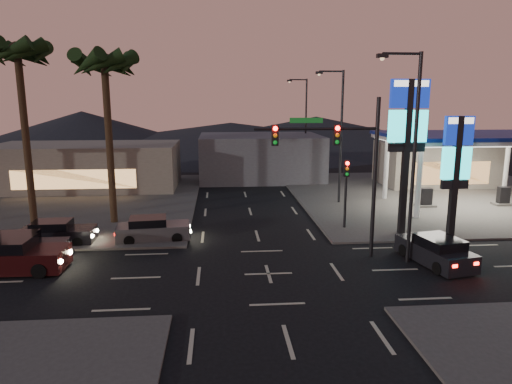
{
  "coord_description": "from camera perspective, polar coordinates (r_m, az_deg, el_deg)",
  "views": [
    {
      "loc": [
        -2.21,
        -19.69,
        7.86
      ],
      "look_at": [
        -0.22,
        4.22,
        3.0
      ],
      "focal_mm": 32.0,
      "sensor_mm": 36.0,
      "label": 1
    }
  ],
  "objects": [
    {
      "name": "ground",
      "position": [
        21.32,
        1.56,
        -10.19
      ],
      "size": [
        140.0,
        140.0,
        0.0
      ],
      "primitive_type": "plane",
      "color": "black",
      "rests_on": "ground"
    },
    {
      "name": "corner_lot_ne",
      "position": [
        40.82,
        21.86,
        -0.4
      ],
      "size": [
        24.0,
        24.0,
        0.12
      ],
      "primitive_type": "cube",
      "color": "#47443F",
      "rests_on": "ground"
    },
    {
      "name": "corner_lot_nw",
      "position": [
        39.05,
        -25.32,
        -1.19
      ],
      "size": [
        24.0,
        24.0,
        0.12
      ],
      "primitive_type": "cube",
      "color": "#47443F",
      "rests_on": "ground"
    },
    {
      "name": "gas_station",
      "position": [
        36.66,
        25.21,
        6.02
      ],
      "size": [
        12.2,
        8.2,
        5.47
      ],
      "color": "silver",
      "rests_on": "ground"
    },
    {
      "name": "convenience_store",
      "position": [
        45.81,
        21.52,
        3.3
      ],
      "size": [
        10.0,
        6.0,
        4.0
      ],
      "primitive_type": "cube",
      "color": "#726B5B",
      "rests_on": "ground"
    },
    {
      "name": "pylon_sign_tall",
      "position": [
        27.41,
        18.44,
        7.8
      ],
      "size": [
        2.2,
        0.35,
        9.0
      ],
      "color": "black",
      "rests_on": "ground"
    },
    {
      "name": "pylon_sign_short",
      "position": [
        27.75,
        23.78,
        3.85
      ],
      "size": [
        1.6,
        0.35,
        7.0
      ],
      "color": "black",
      "rests_on": "ground"
    },
    {
      "name": "traffic_signal_mast",
      "position": [
        22.64,
        10.6,
        4.58
      ],
      "size": [
        6.1,
        0.39,
        8.0
      ],
      "color": "black",
      "rests_on": "ground"
    },
    {
      "name": "pedestal_signal",
      "position": [
        28.2,
        11.2,
        1.14
      ],
      "size": [
        0.32,
        0.39,
        4.3
      ],
      "color": "black",
      "rests_on": "ground"
    },
    {
      "name": "streetlight_near",
      "position": [
        22.67,
        18.77,
        5.42
      ],
      "size": [
        2.14,
        0.25,
        10.0
      ],
      "color": "black",
      "rests_on": "ground"
    },
    {
      "name": "streetlight_mid",
      "position": [
        34.94,
        10.29,
        7.75
      ],
      "size": [
        2.14,
        0.25,
        10.0
      ],
      "color": "black",
      "rests_on": "ground"
    },
    {
      "name": "streetlight_far",
      "position": [
        48.58,
        6.02,
        8.85
      ],
      "size": [
        2.14,
        0.25,
        10.0
      ],
      "color": "black",
      "rests_on": "ground"
    },
    {
      "name": "palm_a",
      "position": [
        30.01,
        -18.37,
        13.88
      ],
      "size": [
        4.41,
        4.41,
        10.86
      ],
      "color": "black",
      "rests_on": "ground"
    },
    {
      "name": "palm_b",
      "position": [
        31.56,
        -27.56,
        14.03
      ],
      "size": [
        4.41,
        4.41,
        11.46
      ],
      "color": "black",
      "rests_on": "ground"
    },
    {
      "name": "building_far_west",
      "position": [
        43.72,
        -20.37,
        3.03
      ],
      "size": [
        16.0,
        8.0,
        4.0
      ],
      "primitive_type": "cube",
      "color": "#726B5B",
      "rests_on": "ground"
    },
    {
      "name": "building_far_mid",
      "position": [
        46.23,
        0.52,
        4.41
      ],
      "size": [
        12.0,
        9.0,
        4.4
      ],
      "primitive_type": "cube",
      "color": "#4C4C51",
      "rests_on": "ground"
    },
    {
      "name": "hill_left",
      "position": [
        83.03,
        -20.84,
        7.35
      ],
      "size": [
        40.0,
        40.0,
        6.0
      ],
      "primitive_type": "cone",
      "color": "black",
      "rests_on": "ground"
    },
    {
      "name": "hill_right",
      "position": [
        81.71,
        7.5,
        7.58
      ],
      "size": [
        50.0,
        50.0,
        5.0
      ],
      "primitive_type": "cone",
      "color": "black",
      "rests_on": "ground"
    },
    {
      "name": "hill_center",
      "position": [
        79.94,
        -3.17,
        7.22
      ],
      "size": [
        60.0,
        60.0,
        4.0
      ],
      "primitive_type": "cone",
      "color": "black",
      "rests_on": "ground"
    },
    {
      "name": "car_lane_a_front",
      "position": [
        25.26,
        -27.66,
        -6.4
      ],
      "size": [
        4.6,
        2.04,
        1.48
      ],
      "color": "black",
      "rests_on": "ground"
    },
    {
      "name": "car_lane_a_mid",
      "position": [
        24.17,
        -28.23,
        -7.11
      ],
      "size": [
        4.89,
        2.14,
        1.58
      ],
      "color": "black",
      "rests_on": "ground"
    },
    {
      "name": "car_lane_b_front",
      "position": [
        26.63,
        -12.84,
        -4.6
      ],
      "size": [
        4.31,
        2.15,
        1.36
      ],
      "color": "#515154",
      "rests_on": "ground"
    },
    {
      "name": "car_lane_b_mid",
      "position": [
        27.63,
        -23.68,
        -4.74
      ],
      "size": [
        4.12,
        1.81,
        1.33
      ],
      "color": "black",
      "rests_on": "ground"
    },
    {
      "name": "suv_station",
      "position": [
        23.99,
        21.55,
        -6.86
      ],
      "size": [
        2.58,
        4.46,
        1.41
      ],
      "color": "black",
      "rests_on": "ground"
    }
  ]
}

